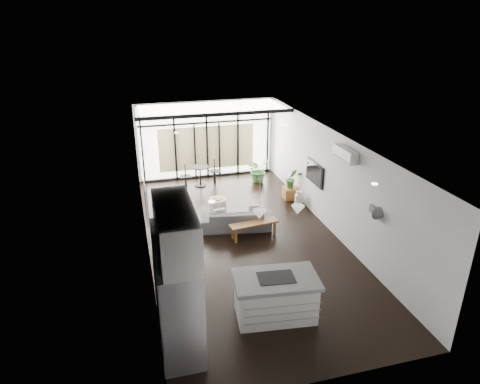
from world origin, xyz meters
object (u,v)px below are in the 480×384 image
console_bench (254,230)px  sofa (236,216)px  fridge (180,314)px  island (275,297)px  pouf (218,205)px  milk_can (299,199)px  tv (315,173)px

console_bench → sofa: bearing=111.0°
fridge → island: bearing=17.9°
pouf → sofa: bearing=-77.4°
island → milk_can: (2.47, 4.78, -0.20)m
island → tv: size_ratio=1.50×
sofa → fridge: bearing=74.0°
sofa → pouf: 1.22m
island → tv: bearing=64.0°
fridge → console_bench: size_ratio=1.40×
tv → console_bench: bearing=-155.7°
console_bench → milk_can: bearing=31.0°
console_bench → pouf: 1.91m
fridge → milk_can: size_ratio=3.65×
island → milk_can: size_ratio=3.23×
milk_can → tv: 1.20m
island → fridge: size_ratio=0.88×
fridge → milk_can: fridge is taller
console_bench → fridge: bearing=-129.8°
console_bench → pouf: (-0.60, 1.81, -0.00)m
fridge → pouf: size_ratio=3.54×
tv → sofa: bearing=-172.2°
sofa → console_bench: 0.73m
pouf → milk_can: bearing=-6.4°
island → milk_can: bearing=69.1°
fridge → milk_can: (4.42, 5.41, -0.68)m
console_bench → tv: bearing=17.1°
sofa → console_bench: sofa is taller
milk_can → console_bench: bearing=-141.8°
sofa → milk_can: bearing=-149.1°
sofa → tv: (2.49, 0.34, 0.92)m
console_bench → milk_can: (1.94, 1.53, 0.04)m
sofa → pouf: (-0.27, 1.18, -0.17)m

